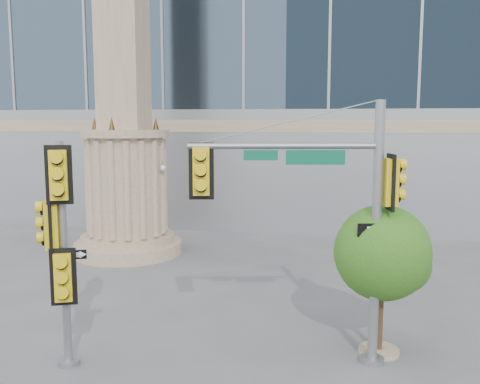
# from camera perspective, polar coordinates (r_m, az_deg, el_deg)

# --- Properties ---
(ground) EXTENTS (120.00, 120.00, 0.00)m
(ground) POSITION_cam_1_polar(r_m,az_deg,el_deg) (12.92, -1.31, -17.33)
(ground) COLOR #545456
(ground) RESTS_ON ground
(monument) EXTENTS (4.40, 4.40, 16.60)m
(monument) POSITION_cam_1_polar(r_m,az_deg,el_deg) (22.11, -12.20, 7.61)
(monument) COLOR gray
(monument) RESTS_ON ground
(main_signal_pole) EXTENTS (4.53, 1.26, 5.89)m
(main_signal_pole) POSITION_cam_1_polar(r_m,az_deg,el_deg) (11.79, 9.44, -1.26)
(main_signal_pole) COLOR slate
(main_signal_pole) RESTS_ON ground
(secondary_signal_pole) EXTENTS (0.94, 0.68, 5.02)m
(secondary_signal_pole) POSITION_cam_1_polar(r_m,az_deg,el_deg) (12.18, -18.67, -4.63)
(secondary_signal_pole) COLOR slate
(secondary_signal_pole) RESTS_ON ground
(street_tree) EXTENTS (2.27, 2.22, 3.54)m
(street_tree) POSITION_cam_1_polar(r_m,az_deg,el_deg) (12.87, 15.10, -6.68)
(street_tree) COLOR gray
(street_tree) RESTS_ON ground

